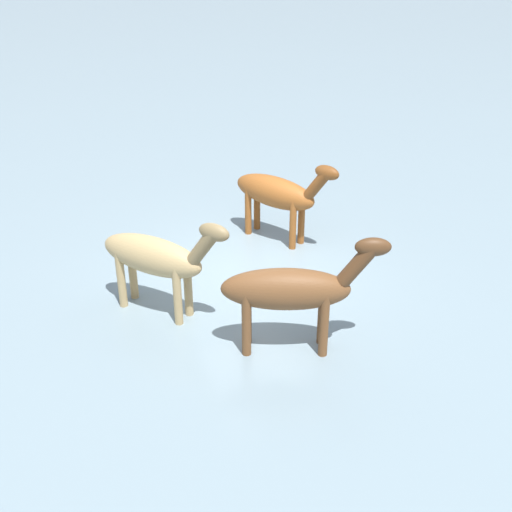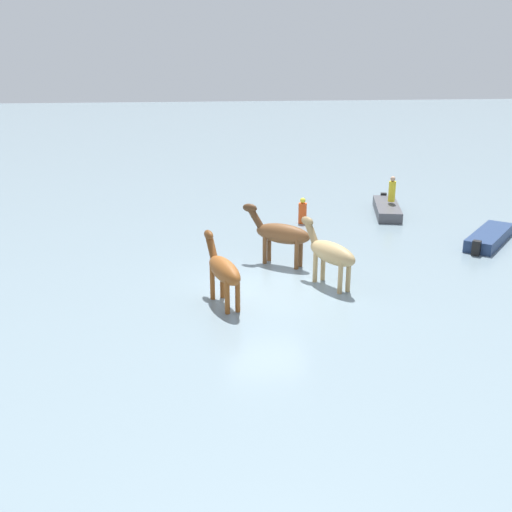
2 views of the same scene
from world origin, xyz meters
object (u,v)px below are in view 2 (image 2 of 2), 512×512
(boat_motor_center, at_px, (387,210))
(boat_dinghy_port, at_px, (489,239))
(horse_chestnut_trailing, at_px, (223,270))
(horse_gray_outer, at_px, (280,234))
(buoy_channel_marker, at_px, (303,212))
(person_watcher_seated, at_px, (392,190))
(horse_rear_stallion, at_px, (330,253))

(boat_motor_center, height_order, boat_dinghy_port, boat_motor_center)
(horse_chestnut_trailing, distance_m, horse_gray_outer, 3.98)
(horse_chestnut_trailing, relative_size, buoy_channel_marker, 2.21)
(horse_gray_outer, bearing_deg, boat_dinghy_port, -133.96)
(boat_dinghy_port, relative_size, person_watcher_seated, 2.83)
(horse_chestnut_trailing, height_order, horse_gray_outer, horse_gray_outer)
(horse_rear_stallion, relative_size, buoy_channel_marker, 2.19)
(boat_motor_center, distance_m, person_watcher_seated, 0.98)
(horse_gray_outer, distance_m, boat_dinghy_port, 8.76)
(horse_chestnut_trailing, bearing_deg, boat_motor_center, -57.99)
(horse_gray_outer, bearing_deg, boat_motor_center, -97.22)
(horse_chestnut_trailing, xyz_separation_m, boat_dinghy_port, (-4.70, 10.85, -0.92))
(horse_chestnut_trailing, height_order, boat_dinghy_port, horse_chestnut_trailing)
(horse_chestnut_trailing, bearing_deg, person_watcher_seated, -58.56)
(horse_chestnut_trailing, relative_size, person_watcher_seated, 2.12)
(horse_gray_outer, height_order, buoy_channel_marker, horse_gray_outer)
(horse_rear_stallion, bearing_deg, boat_motor_center, -55.94)
(horse_chestnut_trailing, xyz_separation_m, buoy_channel_marker, (-8.58, 4.17, -0.57))
(horse_rear_stallion, distance_m, boat_motor_center, 10.06)
(boat_dinghy_port, bearing_deg, horse_gray_outer, 141.67)
(horse_rear_stallion, relative_size, horse_gray_outer, 1.06)
(boat_dinghy_port, xyz_separation_m, buoy_channel_marker, (-3.88, -6.67, 0.35))
(boat_dinghy_port, distance_m, buoy_channel_marker, 7.73)
(boat_motor_center, xyz_separation_m, person_watcher_seated, (-0.04, 0.20, 0.95))
(person_watcher_seated, bearing_deg, boat_dinghy_port, 23.44)
(horse_gray_outer, distance_m, person_watcher_seated, 9.11)
(horse_rear_stallion, distance_m, boat_dinghy_port, 8.30)
(horse_gray_outer, height_order, person_watcher_seated, horse_gray_outer)
(horse_rear_stallion, xyz_separation_m, boat_motor_center, (-8.68, 4.99, -0.95))
(buoy_channel_marker, bearing_deg, horse_rear_stallion, -5.46)
(horse_chestnut_trailing, bearing_deg, horse_gray_outer, -51.46)
(buoy_channel_marker, bearing_deg, boat_motor_center, 104.99)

